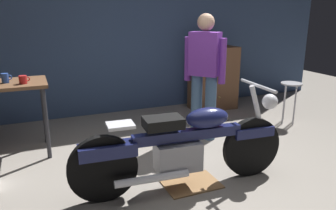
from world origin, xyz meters
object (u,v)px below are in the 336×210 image
Objects in this scene: shop_stool at (291,92)px; wooden_dresser at (213,78)px; mug_blue_enamel at (5,78)px; person_standing at (204,72)px; motorcycle at (185,145)px; mug_red_diner at (23,80)px.

wooden_dresser is (-0.68, 1.17, 0.05)m from shop_stool.
wooden_dresser is 9.63× the size of mug_blue_enamel.
shop_stool is (1.54, 0.04, -0.43)m from person_standing.
person_standing reaches higher than motorcycle.
motorcycle is 1.99× the size of wooden_dresser.
motorcycle is 18.40× the size of mug_red_diner.
mug_blue_enamel is (-1.58, 1.48, 0.51)m from motorcycle.
mug_red_diner is at bearing -162.67° from wooden_dresser.
shop_stool is at bearing -59.80° from wooden_dresser.
wooden_dresser reaches higher than mug_blue_enamel.
mug_red_diner is (-3.06, -0.95, 0.40)m from wooden_dresser.
mug_blue_enamel reaches higher than mug_red_diner.
wooden_dresser is at bearing 14.28° from mug_blue_enamel.
motorcycle is 1.31× the size of person_standing.
motorcycle is 2.00m from mug_red_diner.
mug_blue_enamel reaches higher than motorcycle.
mug_red_diner is (-2.20, 0.26, 0.02)m from person_standing.
mug_red_diner is at bearing 139.83° from motorcycle.
motorcycle is at bearing -44.21° from mug_red_diner.
shop_stool is 5.38× the size of mug_red_diner.
motorcycle is 2.85m from wooden_dresser.
motorcycle is 1.44m from person_standing.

